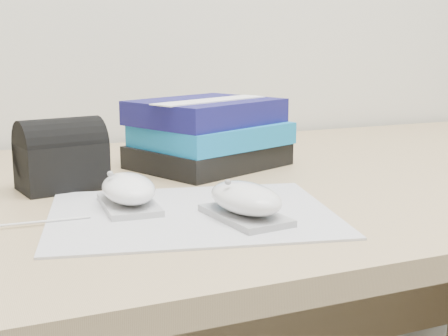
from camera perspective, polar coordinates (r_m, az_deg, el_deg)
name	(u,v)px	position (r m, az deg, el deg)	size (l,w,h in m)	color
desk	(248,300)	(1.10, 2.19, -11.99)	(1.60, 0.80, 0.73)	#A3855A
mousepad	(191,214)	(0.75, -3.00, -4.19)	(0.34, 0.26, 0.00)	#97979F
mouse_rear	(129,191)	(0.78, -8.72, -2.10)	(0.07, 0.12, 0.05)	#ACABAE
mouse_front	(245,201)	(0.72, 1.96, -3.04)	(0.08, 0.12, 0.05)	gray
book_stack	(209,134)	(1.03, -1.42, 3.14)	(0.28, 0.25, 0.11)	black
pouch	(61,155)	(0.90, -14.67, 1.14)	(0.13, 0.10, 0.10)	black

